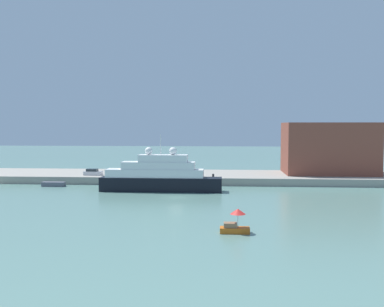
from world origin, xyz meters
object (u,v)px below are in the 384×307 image
Objects in this scene: large_yacht at (159,176)px; person_figure at (106,173)px; harbor_building at (329,148)px; mooring_bollard at (213,176)px; parked_car at (93,172)px; work_barge at (54,184)px; small_motorboat at (235,223)px.

large_yacht is 16.94m from person_figure.
harbor_building is 29.36m from mooring_bollard.
parked_car is (-54.51, -7.52, -5.38)m from harbor_building.
harbor_building is at bearing 13.70° from work_barge.
small_motorboat is 54.25m from work_barge.
large_yacht is 21.39m from parked_car.
work_barge is 9.89m from parked_car.
large_yacht is 36.48m from small_motorboat.
work_barge is 1.19× the size of parked_car.
work_barge is at bearing -131.08° from parked_car.
large_yacht is at bearing 112.93° from small_motorboat.
person_figure is (-27.67, 43.79, 1.19)m from small_motorboat.
person_figure is (3.74, -2.44, 0.08)m from parked_car.
small_motorboat is 58.86m from harbor_building.
harbor_building reaches higher than large_yacht.
harbor_building is at bearing 11.10° from person_figure.
large_yacht reaches higher than small_motorboat.
large_yacht is at bearing -37.21° from person_figure.
small_motorboat is 0.17× the size of harbor_building.
harbor_building is at bearing 7.85° from parked_car.
small_motorboat is at bearing -113.25° from harbor_building.
person_figure is at bearing -168.90° from harbor_building.
person_figure is 1.94× the size of mooring_bollard.
work_barge is 63.09m from harbor_building.
small_motorboat is (14.19, -33.56, -1.75)m from large_yacht.
person_figure is 23.86m from mooring_bollard.
mooring_bollard is at bearing -159.06° from harbor_building.
person_figure is at bearing 122.29° from small_motorboat.
large_yacht is at bearing -136.35° from mooring_bollard.
mooring_bollard is at bearing 7.62° from work_barge.
work_barge is 11.41m from person_figure.
mooring_bollard is (-3.82, 43.45, 0.88)m from small_motorboat.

